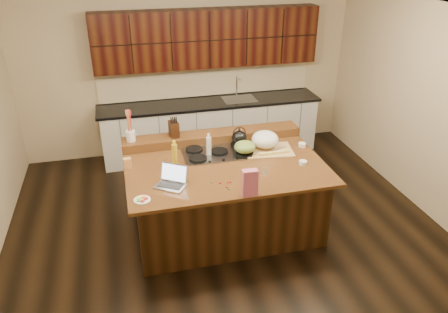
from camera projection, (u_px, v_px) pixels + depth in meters
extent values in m
cube|color=black|center=(225.00, 226.00, 5.72)|extent=(5.50, 5.00, 0.01)
cube|color=silver|center=(225.00, 11.00, 4.50)|extent=(5.50, 5.00, 0.01)
cube|color=tan|center=(188.00, 73.00, 7.28)|extent=(5.50, 0.01, 2.70)
cube|color=tan|center=(316.00, 276.00, 2.94)|extent=(5.50, 0.01, 2.70)
cube|color=tan|center=(429.00, 111.00, 5.71)|extent=(0.01, 5.00, 2.70)
cube|color=black|center=(225.00, 198.00, 5.52)|extent=(2.22, 1.42, 0.88)
cube|color=#2F1D0A|center=(225.00, 166.00, 5.31)|extent=(2.40, 1.60, 0.04)
cube|color=#2F1D0A|center=(212.00, 137.00, 5.88)|extent=(2.40, 0.30, 0.12)
cube|color=gray|center=(219.00, 153.00, 5.56)|extent=(0.92, 0.52, 0.02)
cylinder|color=black|center=(194.00, 150.00, 5.60)|extent=(0.22, 0.22, 0.03)
cylinder|color=black|center=(239.00, 145.00, 5.73)|extent=(0.22, 0.22, 0.03)
cylinder|color=black|center=(198.00, 159.00, 5.37)|extent=(0.22, 0.22, 0.03)
cylinder|color=black|center=(245.00, 153.00, 5.50)|extent=(0.22, 0.22, 0.03)
cylinder|color=black|center=(219.00, 152.00, 5.55)|extent=(0.22, 0.22, 0.03)
cube|color=silver|center=(211.00, 129.00, 7.46)|extent=(3.60, 0.62, 0.90)
cube|color=black|center=(210.00, 103.00, 7.25)|extent=(3.70, 0.66, 0.04)
cube|color=gray|center=(239.00, 100.00, 7.35)|extent=(0.55, 0.42, 0.01)
cylinder|color=gray|center=(237.00, 86.00, 7.42)|extent=(0.02, 0.02, 0.36)
cube|color=black|center=(208.00, 38.00, 6.91)|extent=(3.60, 0.34, 0.90)
cube|color=tan|center=(206.00, 81.00, 7.39)|extent=(3.60, 0.03, 0.50)
ellipsoid|color=black|center=(239.00, 138.00, 5.68)|extent=(0.26, 0.26, 0.18)
ellipsoid|color=olive|center=(245.00, 147.00, 5.46)|extent=(0.33, 0.33, 0.15)
cube|color=#B7B7BC|center=(170.00, 186.00, 4.83)|extent=(0.39, 0.36, 0.02)
cube|color=black|center=(170.00, 185.00, 4.82)|extent=(0.30, 0.26, 0.00)
cube|color=#B7B7BC|center=(174.00, 173.00, 4.87)|extent=(0.31, 0.23, 0.21)
cube|color=silver|center=(174.00, 173.00, 4.86)|extent=(0.27, 0.20, 0.18)
cylinder|color=gold|center=(175.00, 155.00, 5.23)|extent=(0.08, 0.08, 0.27)
cylinder|color=silver|center=(209.00, 146.00, 5.46)|extent=(0.07, 0.07, 0.25)
cube|color=tan|center=(268.00, 151.00, 5.61)|extent=(0.66, 0.52, 0.03)
ellipsoid|color=white|center=(265.00, 139.00, 5.62)|extent=(0.35, 0.35, 0.22)
cube|color=#EDD872|center=(264.00, 154.00, 5.45)|extent=(0.13, 0.04, 0.04)
cube|color=#EDD872|center=(274.00, 153.00, 5.48)|extent=(0.13, 0.04, 0.04)
cube|color=#EDD872|center=(284.00, 152.00, 5.50)|extent=(0.13, 0.04, 0.04)
cylinder|color=gray|center=(279.00, 149.00, 5.61)|extent=(0.23, 0.09, 0.01)
cylinder|color=white|center=(303.00, 163.00, 5.29)|extent=(0.13, 0.13, 0.04)
cylinder|color=white|center=(273.00, 148.00, 5.67)|extent=(0.12, 0.12, 0.04)
cylinder|color=white|center=(302.00, 145.00, 5.75)|extent=(0.11, 0.11, 0.04)
cylinder|color=#996B3F|center=(265.00, 145.00, 5.68)|extent=(0.30, 0.30, 0.09)
cone|color=silver|center=(265.00, 171.00, 5.09)|extent=(0.08, 0.08, 0.07)
cube|color=#BC5873|center=(250.00, 183.00, 4.60)|extent=(0.17, 0.09, 0.30)
cylinder|color=white|center=(142.00, 200.00, 4.58)|extent=(0.21, 0.21, 0.01)
cube|color=#D3904A|center=(128.00, 163.00, 5.20)|extent=(0.09, 0.07, 0.13)
cylinder|color=white|center=(131.00, 136.00, 5.59)|extent=(0.13, 0.13, 0.14)
cube|color=black|center=(174.00, 129.00, 5.70)|extent=(0.13, 0.18, 0.21)
ellipsoid|color=red|center=(220.00, 183.00, 4.88)|extent=(0.02, 0.02, 0.02)
ellipsoid|color=#198C26|center=(249.00, 187.00, 4.80)|extent=(0.02, 0.02, 0.02)
ellipsoid|color=red|center=(227.00, 187.00, 4.80)|extent=(0.02, 0.02, 0.02)
ellipsoid|color=#198C26|center=(229.00, 189.00, 4.77)|extent=(0.02, 0.02, 0.02)
ellipsoid|color=red|center=(231.00, 182.00, 4.91)|extent=(0.02, 0.02, 0.02)
ellipsoid|color=#198C26|center=(212.00, 182.00, 4.90)|extent=(0.02, 0.02, 0.02)
ellipsoid|color=red|center=(228.00, 183.00, 4.89)|extent=(0.02, 0.02, 0.02)
ellipsoid|color=#198C26|center=(231.00, 181.00, 4.92)|extent=(0.02, 0.02, 0.02)
ellipsoid|color=red|center=(254.00, 182.00, 4.90)|extent=(0.02, 0.02, 0.02)
ellipsoid|color=#198C26|center=(249.00, 187.00, 4.81)|extent=(0.02, 0.02, 0.02)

